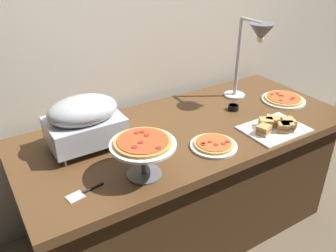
{
  "coord_description": "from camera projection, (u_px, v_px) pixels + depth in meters",
  "views": [
    {
      "loc": [
        -1.01,
        -1.42,
        1.73
      ],
      "look_at": [
        -0.13,
        0.0,
        0.81
      ],
      "focal_mm": 37.83,
      "sensor_mm": 36.0,
      "label": 1
    }
  ],
  "objects": [
    {
      "name": "ground_plane",
      "position": [
        185.0,
        227.0,
        2.36
      ],
      "size": [
        8.0,
        8.0,
        0.0
      ],
      "primitive_type": "plane",
      "color": "brown"
    },
    {
      "name": "back_wall",
      "position": [
        143.0,
        31.0,
        2.15
      ],
      "size": [
        4.4,
        0.04,
        2.4
      ],
      "primitive_type": "cube",
      "color": "beige",
      "rests_on": "ground_plane"
    },
    {
      "name": "buffet_table",
      "position": [
        186.0,
        181.0,
        2.17
      ],
      "size": [
        1.9,
        0.84,
        0.76
      ],
      "color": "brown",
      "rests_on": "ground_plane"
    },
    {
      "name": "chafing_dish",
      "position": [
        84.0,
        120.0,
        1.75
      ],
      "size": [
        0.37,
        0.26,
        0.28
      ],
      "color": "#B7BABF",
      "rests_on": "buffet_table"
    },
    {
      "name": "heat_lamp",
      "position": [
        256.0,
        41.0,
        2.09
      ],
      "size": [
        0.15,
        0.32,
        0.52
      ],
      "color": "#B7BABF",
      "rests_on": "buffet_table"
    },
    {
      "name": "pizza_plate_front",
      "position": [
        213.0,
        145.0,
        1.81
      ],
      "size": [
        0.24,
        0.24,
        0.03
      ],
      "color": "white",
      "rests_on": "buffet_table"
    },
    {
      "name": "pizza_plate_center",
      "position": [
        283.0,
        99.0,
        2.31
      ],
      "size": [
        0.28,
        0.28,
        0.03
      ],
      "color": "white",
      "rests_on": "buffet_table"
    },
    {
      "name": "pizza_plate_raised_stand",
      "position": [
        143.0,
        147.0,
        1.54
      ],
      "size": [
        0.29,
        0.29,
        0.19
      ],
      "color": "#595B60",
      "rests_on": "buffet_table"
    },
    {
      "name": "sandwich_platter",
      "position": [
        276.0,
        127.0,
        1.96
      ],
      "size": [
        0.35,
        0.26,
        0.06
      ],
      "color": "white",
      "rests_on": "buffet_table"
    },
    {
      "name": "sauce_cup_near",
      "position": [
        233.0,
        107.0,
        2.19
      ],
      "size": [
        0.07,
        0.07,
        0.03
      ],
      "color": "black",
      "rests_on": "buffet_table"
    },
    {
      "name": "sauce_cup_far",
      "position": [
        121.0,
        124.0,
        2.0
      ],
      "size": [
        0.06,
        0.06,
        0.03
      ],
      "color": "black",
      "rests_on": "buffet_table"
    },
    {
      "name": "serving_spatula",
      "position": [
        84.0,
        193.0,
        1.49
      ],
      "size": [
        0.17,
        0.07,
        0.01
      ],
      "color": "#B7BABF",
      "rests_on": "buffet_table"
    }
  ]
}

